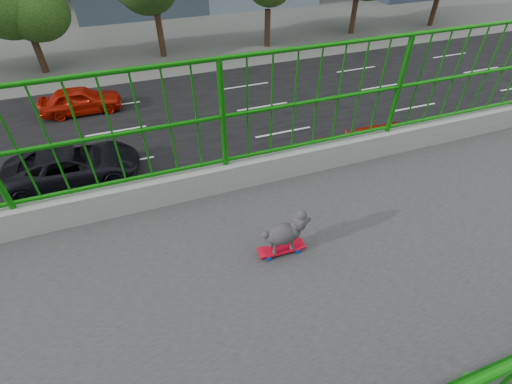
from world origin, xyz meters
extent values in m
cube|color=black|center=(-13.00, 0.00, 0.01)|extent=(18.00, 90.00, 0.02)
cube|color=gray|center=(-1.40, 0.00, 7.15)|extent=(0.20, 24.00, 0.30)
cylinder|color=black|center=(-25.80, -4.00, 1.36)|extent=(0.44, 0.44, 2.73)
cylinder|color=black|center=(-26.20, 4.00, 1.43)|extent=(0.44, 0.44, 2.87)
cylinder|color=black|center=(-25.60, 12.00, 1.33)|extent=(0.44, 0.44, 2.66)
cylinder|color=black|center=(-26.30, 20.00, 1.50)|extent=(0.44, 0.44, 3.01)
cylinder|color=black|center=(-25.90, 28.00, 1.38)|extent=(0.44, 0.44, 2.77)
cube|color=red|center=(-0.33, 2.19, 7.05)|extent=(0.14, 0.43, 0.01)
cube|color=#99999E|center=(-0.33, 2.05, 7.03)|extent=(0.08, 0.03, 0.02)
cylinder|color=#0838B2|center=(-0.39, 2.06, 7.02)|extent=(0.02, 0.05, 0.05)
sphere|color=yellow|center=(-0.39, 2.06, 7.02)|extent=(0.02, 0.02, 0.02)
cylinder|color=#0838B2|center=(-0.28, 2.05, 7.02)|extent=(0.02, 0.05, 0.05)
sphere|color=yellow|center=(-0.28, 2.05, 7.02)|extent=(0.02, 0.02, 0.02)
cube|color=#99999E|center=(-0.32, 2.33, 7.03)|extent=(0.08, 0.03, 0.02)
cylinder|color=#0838B2|center=(-0.38, 2.33, 7.02)|extent=(0.02, 0.05, 0.05)
sphere|color=yellow|center=(-0.38, 2.33, 7.02)|extent=(0.02, 0.02, 0.02)
cylinder|color=#0838B2|center=(-0.27, 2.32, 7.02)|extent=(0.02, 0.05, 0.05)
sphere|color=yellow|center=(-0.27, 2.32, 7.02)|extent=(0.02, 0.02, 0.02)
ellipsoid|color=#2E2B30|center=(-0.33, 2.19, 7.24)|extent=(0.19, 0.29, 0.19)
sphere|color=#2E2B30|center=(-0.32, 2.35, 7.36)|extent=(0.13, 0.13, 0.13)
sphere|color=black|center=(-0.32, 2.43, 7.34)|extent=(0.02, 0.02, 0.02)
sphere|color=#2E2B30|center=(-0.33, 2.03, 7.27)|extent=(0.06, 0.06, 0.06)
cylinder|color=#2E2B30|center=(-0.37, 2.27, 7.12)|extent=(0.03, 0.03, 0.12)
cylinder|color=#2E2B30|center=(-0.28, 2.27, 7.12)|extent=(0.03, 0.03, 0.12)
cylinder|color=#2E2B30|center=(-0.37, 2.11, 7.12)|extent=(0.03, 0.03, 0.12)
cylinder|color=#2E2B30|center=(-0.29, 2.11, 7.12)|extent=(0.03, 0.03, 0.12)
imported|color=black|center=(-6.00, 11.97, 0.74)|extent=(1.74, 4.32, 1.47)
imported|color=black|center=(-12.40, -1.75, 0.73)|extent=(2.43, 5.27, 1.47)
imported|color=#B81707|center=(-18.80, -1.53, 0.71)|extent=(1.68, 4.18, 1.43)
imported|color=#B81707|center=(-6.00, 11.79, 0.71)|extent=(1.50, 4.29, 1.41)
imported|color=#B81707|center=(-9.20, 10.21, 0.79)|extent=(2.63, 5.71, 1.59)
camera|label=1|loc=(1.61, 1.25, 9.51)|focal=25.37mm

